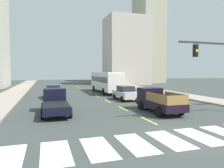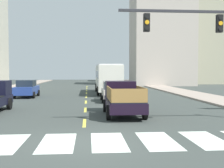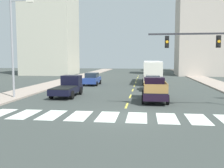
% 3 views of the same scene
% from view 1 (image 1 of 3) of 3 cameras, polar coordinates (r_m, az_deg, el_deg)
% --- Properties ---
extents(ground_plane, '(160.00, 160.00, 0.00)m').
position_cam_1_polar(ground_plane, '(11.78, 19.30, -13.72)').
color(ground_plane, '#3B423E').
extents(sidewalk_right, '(3.59, 110.00, 0.15)m').
position_cam_1_polar(sidewalk_right, '(32.80, 16.47, -2.58)').
color(sidewalk_right, '#A59486').
rests_on(sidewalk_right, ground).
extents(sidewalk_left, '(3.59, 110.00, 0.15)m').
position_cam_1_polar(sidewalk_left, '(27.57, -27.54, -3.95)').
color(sidewalk_left, '#A59486').
rests_on(sidewalk_left, ground).
extents(crosswalk_stripe_0, '(1.25, 3.00, 0.01)m').
position_cam_1_polar(crosswalk_stripe_0, '(9.70, -26.69, -17.65)').
color(crosswalk_stripe_0, silver).
rests_on(crosswalk_stripe_0, ground).
extents(crosswalk_stripe_1, '(1.25, 3.00, 0.01)m').
position_cam_1_polar(crosswalk_stripe_1, '(9.60, -15.15, -17.65)').
color(crosswalk_stripe_1, silver).
rests_on(crosswalk_stripe_1, ground).
extents(crosswalk_stripe_2, '(1.25, 3.00, 0.01)m').
position_cam_1_polar(crosswalk_stripe_2, '(9.84, -3.82, -16.99)').
color(crosswalk_stripe_2, silver).
rests_on(crosswalk_stripe_2, ground).
extents(crosswalk_stripe_3, '(1.25, 3.00, 0.01)m').
position_cam_1_polar(crosswalk_stripe_3, '(10.41, 6.51, -15.83)').
color(crosswalk_stripe_3, silver).
rests_on(crosswalk_stripe_3, ground).
extents(crosswalk_stripe_4, '(1.25, 3.00, 0.01)m').
position_cam_1_polar(crosswalk_stripe_4, '(11.27, 15.41, -14.43)').
color(crosswalk_stripe_4, silver).
rests_on(crosswalk_stripe_4, ground).
extents(crosswalk_stripe_5, '(1.25, 3.00, 0.01)m').
position_cam_1_polar(crosswalk_stripe_5, '(12.34, 22.82, -12.99)').
color(crosswalk_stripe_5, silver).
rests_on(crosswalk_stripe_5, ground).
extents(lane_dash_0, '(0.16, 2.40, 0.01)m').
position_cam_1_polar(lane_dash_0, '(15.05, 9.95, -9.81)').
color(lane_dash_0, yellow).
rests_on(lane_dash_0, ground).
extents(lane_dash_1, '(0.16, 2.40, 0.01)m').
position_cam_1_polar(lane_dash_1, '(19.52, 3.06, -6.70)').
color(lane_dash_1, yellow).
rests_on(lane_dash_1, ground).
extents(lane_dash_2, '(0.16, 2.40, 0.01)m').
position_cam_1_polar(lane_dash_2, '(24.20, -1.17, -4.72)').
color(lane_dash_2, yellow).
rests_on(lane_dash_2, ground).
extents(lane_dash_3, '(0.16, 2.40, 0.01)m').
position_cam_1_polar(lane_dash_3, '(28.98, -4.00, -3.37)').
color(lane_dash_3, yellow).
rests_on(lane_dash_3, ground).
extents(lane_dash_4, '(0.16, 2.40, 0.01)m').
position_cam_1_polar(lane_dash_4, '(33.83, -6.02, -2.40)').
color(lane_dash_4, yellow).
rests_on(lane_dash_4, ground).
extents(lane_dash_5, '(0.16, 2.40, 0.01)m').
position_cam_1_polar(lane_dash_5, '(38.72, -7.53, -1.67)').
color(lane_dash_5, yellow).
rests_on(lane_dash_5, ground).
extents(lane_dash_6, '(0.16, 2.40, 0.01)m').
position_cam_1_polar(lane_dash_6, '(43.63, -8.69, -1.11)').
color(lane_dash_6, yellow).
rests_on(lane_dash_6, ground).
extents(lane_dash_7, '(0.16, 2.40, 0.01)m').
position_cam_1_polar(lane_dash_7, '(48.56, -9.63, -0.66)').
color(lane_dash_7, yellow).
rests_on(lane_dash_7, ground).
extents(pickup_stakebed, '(2.18, 5.20, 1.96)m').
position_cam_1_polar(pickup_stakebed, '(18.34, 12.15, -4.47)').
color(pickup_stakebed, black).
rests_on(pickup_stakebed, ground).
extents(pickup_dark, '(2.18, 5.20, 1.96)m').
position_cam_1_polar(pickup_dark, '(17.70, -15.26, -4.86)').
color(pickup_dark, black).
rests_on(pickup_dark, ground).
extents(city_bus, '(2.72, 10.80, 3.32)m').
position_cam_1_polar(city_bus, '(33.59, -1.67, 0.91)').
color(city_bus, silver).
rests_on(city_bus, ground).
extents(sedan_far, '(2.02, 4.40, 1.72)m').
position_cam_1_polar(sedan_far, '(28.23, -15.81, -1.93)').
color(sedan_far, navy).
rests_on(sedan_far, ground).
extents(sedan_mid, '(2.02, 4.40, 1.72)m').
position_cam_1_polar(sedan_mid, '(25.19, 3.62, -2.44)').
color(sedan_mid, beige).
rests_on(sedan_mid, ground).
extents(block_mid_left, '(10.70, 8.76, 17.56)m').
position_cam_1_polar(block_mid_left, '(55.92, 3.88, 8.92)').
color(block_mid_left, '#B5A99D').
rests_on(block_mid_left, ground).
extents(block_mid_right, '(7.03, 9.93, 32.68)m').
position_cam_1_polar(block_mid_right, '(68.03, 9.93, 14.33)').
color(block_mid_right, '#A3A085').
rests_on(block_mid_right, ground).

